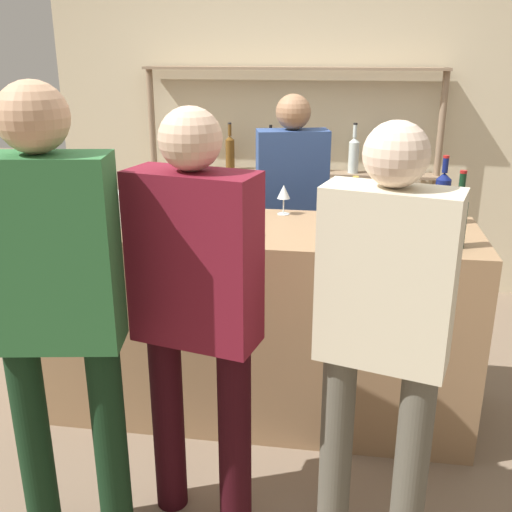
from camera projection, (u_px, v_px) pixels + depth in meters
The scene contains 16 objects.
ground_plane at pixel (256, 405), 3.32m from camera, with size 16.00×16.00×0.00m, color #7A6651.
bar_counter at pixel (256, 321), 3.15m from camera, with size 2.19×0.69×1.03m, color #997551.
back_wall at pixel (294, 111), 4.67m from camera, with size 3.79×0.12×2.80m, color beige.
back_shelf at pixel (292, 146), 4.58m from camera, with size 2.25×0.18×1.74m.
counter_bottle_0 at pixel (458, 219), 2.63m from camera, with size 0.07×0.07×0.35m.
counter_bottle_1 at pixel (207, 213), 2.74m from camera, with size 0.08×0.08×0.33m.
counter_bottle_2 at pixel (75, 203), 2.92m from camera, with size 0.08×0.08×0.33m.
counter_bottle_3 at pixel (442, 197), 2.98m from camera, with size 0.08×0.08×0.34m.
counter_bottle_4 at pixel (354, 218), 2.69m from camera, with size 0.07×0.07×0.31m.
counter_bottle_5 at pixel (151, 206), 2.87m from camera, with size 0.08×0.08×0.32m.
wine_glass at pixel (284, 193), 3.15m from camera, with size 0.07×0.07×0.16m.
cork_jar at pixel (124, 209), 2.98m from camera, with size 0.13×0.13×0.17m.
customer_left at pixel (54, 296), 2.10m from camera, with size 0.48×0.27×1.79m.
server_behind_counter at pixel (291, 203), 3.77m from camera, with size 0.47×0.29×1.62m.
customer_center at pixel (196, 299), 2.24m from camera, with size 0.51×0.31×1.70m.
customer_right at pixel (384, 318), 2.12m from camera, with size 0.50×0.32×1.66m.
Camera 1 is at (0.43, -2.82, 1.88)m, focal length 42.00 mm.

